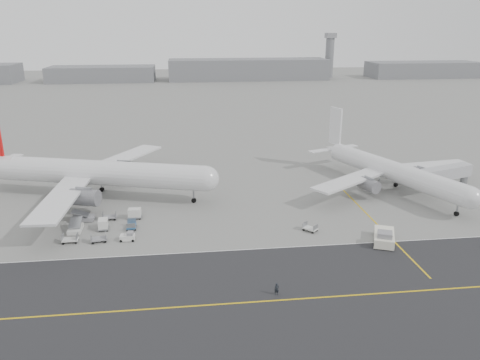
{
  "coord_description": "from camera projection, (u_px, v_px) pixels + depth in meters",
  "views": [
    {
      "loc": [
        -5.72,
        -72.82,
        35.92
      ],
      "look_at": [
        4.49,
        12.0,
        7.71
      ],
      "focal_mm": 35.0,
      "sensor_mm": 36.0,
      "label": 1
    }
  ],
  "objects": [
    {
      "name": "stray_dolly",
      "position": [
        310.0,
        231.0,
        86.07
      ],
      "size": [
        2.86,
        2.91,
        1.56
      ],
      "primitive_type": null,
      "rotation": [
        0.0,
        0.0,
        0.75
      ],
      "color": "silver",
      "rests_on": "ground"
    },
    {
      "name": "horizon_buildings",
      "position": [
        234.0,
        80.0,
        329.09
      ],
      "size": [
        520.0,
        28.0,
        28.0
      ],
      "primitive_type": null,
      "color": "slate",
      "rests_on": "ground"
    },
    {
      "name": "gse_cluster",
      "position": [
        104.0,
        230.0,
        86.57
      ],
      "size": [
        18.8,
        18.21,
        2.08
      ],
      "primitive_type": null,
      "rotation": [
        0.0,
        0.0,
        0.05
      ],
      "color": "gray",
      "rests_on": "ground"
    },
    {
      "name": "ground_crew_a",
      "position": [
        277.0,
        289.0,
        65.38
      ],
      "size": [
        0.67,
        0.45,
        1.8
      ],
      "primitive_type": "imported",
      "rotation": [
        0.0,
        0.0,
        -0.03
      ],
      "color": "black",
      "rests_on": "ground"
    },
    {
      "name": "taxiway",
      "position": [
        270.0,
        301.0,
        64.18
      ],
      "size": [
        220.0,
        59.0,
        0.03
      ],
      "color": "#28282A",
      "rests_on": "ground"
    },
    {
      "name": "pushback_tug",
      "position": [
        384.0,
        237.0,
        81.15
      ],
      "size": [
        5.7,
        9.04,
        2.6
      ],
      "rotation": [
        0.0,
        0.0,
        -0.4
      ],
      "color": "white",
      "rests_on": "ground"
    },
    {
      "name": "airliner_b",
      "position": [
        390.0,
        170.0,
        106.94
      ],
      "size": [
        43.22,
        44.08,
        15.96
      ],
      "rotation": [
        0.0,
        0.0,
        0.37
      ],
      "color": "silver",
      "rests_on": "ground"
    },
    {
      "name": "ground",
      "position": [
        223.0,
        245.0,
        80.56
      ],
      "size": [
        700.0,
        700.0,
        0.0
      ],
      "primitive_type": "plane",
      "color": "gray",
      "rests_on": "ground"
    },
    {
      "name": "airliner_a",
      "position": [
        94.0,
        173.0,
        101.77
      ],
      "size": [
        54.25,
        53.14,
        19.26
      ],
      "rotation": [
        0.0,
        0.0,
        1.28
      ],
      "color": "silver",
      "rests_on": "ground"
    },
    {
      "name": "jet_bridge",
      "position": [
        443.0,
        175.0,
        104.33
      ],
      "size": [
        16.56,
        8.2,
        6.25
      ],
      "rotation": [
        0.0,
        0.0,
        0.33
      ],
      "color": "gray",
      "rests_on": "ground"
    },
    {
      "name": "control_tower",
      "position": [
        330.0,
        55.0,
        336.65
      ],
      "size": [
        7.0,
        7.0,
        31.25
      ],
      "color": "slate",
      "rests_on": "ground"
    }
  ]
}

